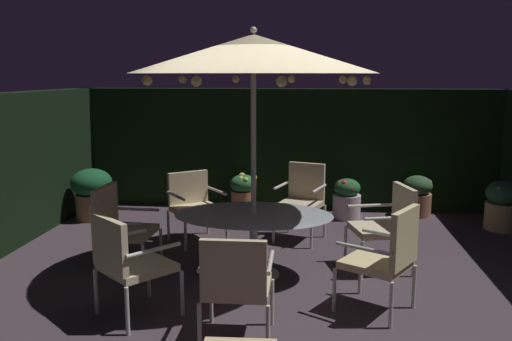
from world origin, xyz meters
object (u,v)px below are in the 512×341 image
object	(u,v)px
potted_plant_back_right	(243,193)
patio_umbrella	(253,54)
patio_chair_east	(388,221)
patio_chair_southeast	(303,196)
potted_plant_left_far	(92,192)
patio_chair_south	(194,202)
potted_plant_right_far	(347,199)
patio_chair_southwest	(119,223)
potted_plant_back_center	(417,195)
potted_plant_left_near	(504,205)
patio_chair_north	(236,281)
patio_chair_northeast	(387,254)
patio_dining_table	(254,224)
patio_chair_west	(127,259)

from	to	relation	value
potted_plant_back_right	patio_umbrella	bearing A→B (deg)	-80.18
patio_chair_east	patio_chair_southeast	bearing A→B (deg)	132.87
patio_chair_east	potted_plant_left_far	xyz separation A→B (m)	(-4.24, 1.72, -0.13)
patio_chair_south	potted_plant_right_far	distance (m)	2.52
patio_chair_southwest	potted_plant_left_far	world-z (taller)	patio_chair_southwest
patio_chair_south	potted_plant_back_center	world-z (taller)	patio_chair_south
patio_chair_south	potted_plant_left_near	bearing A→B (deg)	12.77
patio_umbrella	patio_chair_east	size ratio (longest dim) A/B	2.78
patio_umbrella	potted_plant_back_center	xyz separation A→B (m)	(2.28, 2.86, -2.08)
patio_umbrella	potted_plant_left_far	world-z (taller)	patio_umbrella
patio_chair_south	patio_chair_north	bearing A→B (deg)	-70.58
patio_chair_northeast	potted_plant_left_far	bearing A→B (deg)	144.43
potted_plant_left_far	patio_chair_southeast	bearing A→B (deg)	-11.16
patio_dining_table	patio_chair_east	world-z (taller)	patio_chair_east
patio_chair_southwest	potted_plant_right_far	size ratio (longest dim) A/B	1.54
patio_chair_east	patio_chair_north	bearing A→B (deg)	-127.25
patio_chair_south	patio_chair_west	world-z (taller)	patio_chair_west
patio_chair_southwest	potted_plant_back_right	bearing A→B (deg)	67.66
patio_chair_southeast	patio_chair_southwest	size ratio (longest dim) A/B	1.06
patio_umbrella	potted_plant_left_near	distance (m)	4.52
patio_chair_southwest	potted_plant_left_near	world-z (taller)	patio_chair_southwest
patio_dining_table	patio_chair_east	xyz separation A→B (m)	(1.50, 0.39, -0.03)
patio_umbrella	potted_plant_left_near	size ratio (longest dim) A/B	3.75
patio_chair_northeast	patio_chair_south	bearing A→B (deg)	138.31
patio_chair_north	potted_plant_back_right	size ratio (longest dim) A/B	1.48
patio_chair_east	patio_chair_northeast	bearing A→B (deg)	-98.07
patio_umbrella	patio_chair_southwest	world-z (taller)	patio_umbrella
potted_plant_left_far	patio_chair_west	bearing A→B (deg)	-62.22
patio_dining_table	patio_chair_east	size ratio (longest dim) A/B	1.80
patio_chair_east	patio_chair_southeast	xyz separation A→B (m)	(-1.00, 1.07, 0.03)
patio_umbrella	patio_chair_southwest	xyz separation A→B (m)	(-1.55, 0.07, -1.87)
patio_chair_east	potted_plant_left_near	distance (m)	2.61
patio_chair_west	potted_plant_left_near	distance (m)	5.54
patio_dining_table	patio_chair_north	distance (m)	1.54
patio_chair_northeast	patio_chair_south	distance (m)	3.05
potted_plant_back_center	patio_chair_southwest	bearing A→B (deg)	-143.96
potted_plant_left_far	potted_plant_back_center	bearing A→B (deg)	8.49
potted_plant_back_right	patio_chair_west	bearing A→B (deg)	-98.11
potted_plant_left_near	potted_plant_back_center	xyz separation A→B (m)	(-1.09, 0.66, -0.03)
patio_chair_north	patio_chair_west	size ratio (longest dim) A/B	0.97
patio_chair_south	potted_plant_left_near	world-z (taller)	patio_chair_south
patio_chair_east	potted_plant_right_far	world-z (taller)	patio_chair_east
patio_chair_north	potted_plant_back_right	distance (m)	4.28
patio_dining_table	potted_plant_right_far	bearing A→B (deg)	65.64
patio_umbrella	patio_chair_southeast	bearing A→B (deg)	71.07
patio_chair_north	patio_chair_south	distance (m)	2.93
patio_dining_table	patio_chair_north	bearing A→B (deg)	-88.93
patio_umbrella	patio_chair_north	distance (m)	2.42
patio_chair_southwest	potted_plant_back_center	bearing A→B (deg)	36.04
patio_chair_northeast	potted_plant_back_center	xyz separation A→B (m)	(0.95, 3.66, -0.25)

